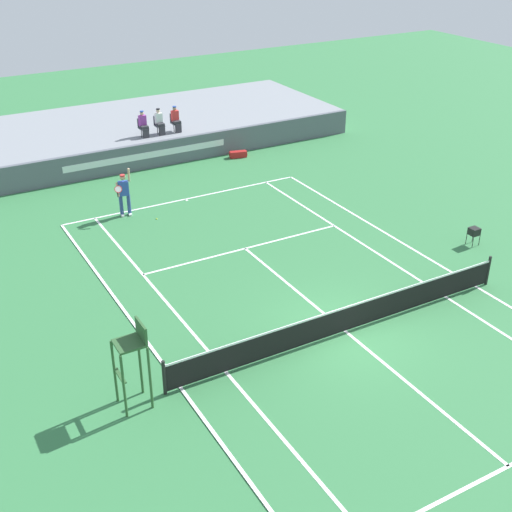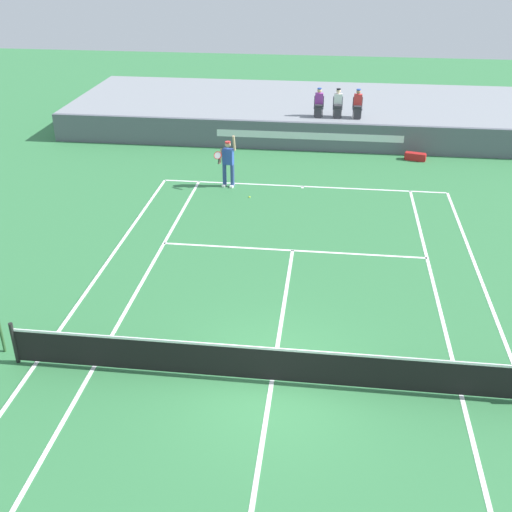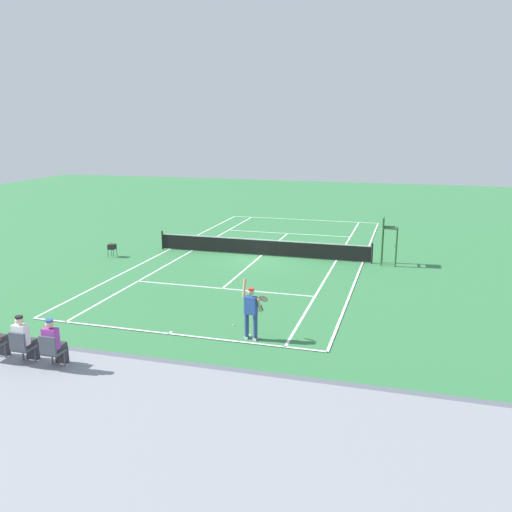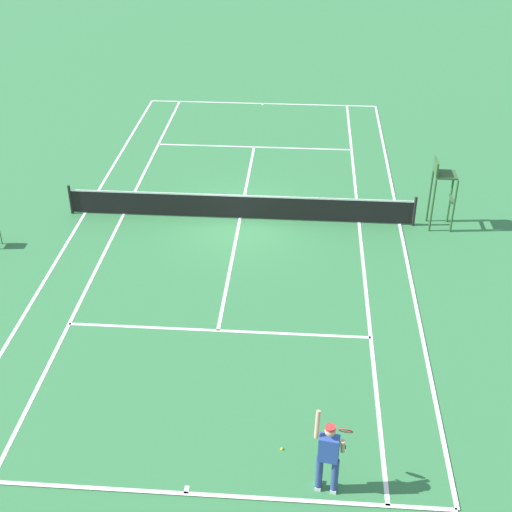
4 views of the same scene
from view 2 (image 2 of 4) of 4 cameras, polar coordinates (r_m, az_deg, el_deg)
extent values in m
plane|color=#337542|center=(14.29, 1.45, -11.32)|extent=(80.00, 80.00, 0.00)
cube|color=#337542|center=(14.29, 1.45, -11.29)|extent=(10.98, 23.78, 0.02)
cube|color=white|center=(24.66, 4.25, 6.30)|extent=(10.98, 0.10, 0.01)
cube|color=white|center=(15.66, -19.24, -9.08)|extent=(0.10, 23.78, 0.01)
cube|color=white|center=(15.14, -14.46, -9.70)|extent=(0.10, 23.78, 0.01)
cube|color=white|center=(14.58, 18.11, -11.96)|extent=(0.10, 23.78, 0.01)
cube|color=white|center=(19.66, 3.33, 0.50)|extent=(8.22, 0.10, 0.01)
cube|color=white|center=(14.28, 1.45, -11.25)|extent=(0.10, 12.80, 0.01)
cube|color=white|center=(24.57, 4.23, 6.22)|extent=(0.10, 0.20, 0.01)
cylinder|color=black|center=(15.56, -21.03, -7.36)|extent=(0.10, 0.10, 1.07)
cube|color=black|center=(14.00, 1.47, -9.80)|extent=(11.78, 0.02, 0.84)
cube|color=white|center=(13.74, 1.49, -8.41)|extent=(11.78, 0.03, 0.06)
cube|color=#565B66|center=(28.75, 4.82, 10.73)|extent=(23.78, 0.24, 1.28)
cube|color=silver|center=(28.61, 4.81, 10.78)|extent=(8.32, 0.01, 0.32)
cube|color=gray|center=(32.82, 5.19, 12.86)|extent=(23.78, 8.22, 1.28)
cube|color=#474C56|center=(29.51, 5.70, 13.26)|extent=(0.44, 0.44, 0.06)
cube|color=#474C56|center=(29.65, 5.73, 13.82)|extent=(0.44, 0.06, 0.44)
cylinder|color=#4C4C51|center=(29.42, 6.02, 12.75)|extent=(0.04, 0.04, 0.38)
cylinder|color=#4C4C51|center=(29.43, 5.31, 12.79)|extent=(0.04, 0.04, 0.38)
cube|color=#2D2D33|center=(29.40, 5.70, 13.36)|extent=(0.34, 0.44, 0.16)
cube|color=#2D2D33|center=(29.27, 5.66, 12.75)|extent=(0.30, 0.14, 0.44)
cube|color=purple|center=(29.48, 5.73, 13.98)|extent=(0.36, 0.22, 0.52)
sphere|color=tan|center=(29.40, 5.77, 14.68)|extent=(0.20, 0.20, 0.20)
cylinder|color=#2D4CA8|center=(29.38, 5.78, 14.85)|extent=(0.19, 0.19, 0.05)
cube|color=#474C56|center=(29.51, 7.40, 13.16)|extent=(0.44, 0.44, 0.06)
cube|color=#474C56|center=(29.64, 7.43, 13.73)|extent=(0.44, 0.06, 0.44)
cylinder|color=#4C4C51|center=(29.42, 7.72, 12.66)|extent=(0.04, 0.04, 0.38)
cylinder|color=#4C4C51|center=(29.42, 7.02, 12.70)|extent=(0.04, 0.04, 0.38)
cube|color=#2D2D33|center=(29.39, 7.40, 13.27)|extent=(0.34, 0.44, 0.16)
cube|color=#2D2D33|center=(29.27, 7.37, 12.66)|extent=(0.30, 0.14, 0.44)
cube|color=white|center=(29.48, 7.44, 13.89)|extent=(0.36, 0.22, 0.52)
sphere|color=beige|center=(29.39, 7.49, 14.59)|extent=(0.20, 0.20, 0.20)
cylinder|color=black|center=(29.37, 7.50, 14.76)|extent=(0.19, 0.19, 0.05)
cube|color=#474C56|center=(29.53, 9.16, 13.05)|extent=(0.44, 0.44, 0.06)
cube|color=#474C56|center=(29.66, 9.19, 13.62)|extent=(0.44, 0.06, 0.44)
cylinder|color=#4C4C51|center=(29.44, 9.49, 12.54)|extent=(0.04, 0.04, 0.38)
cylinder|color=#4C4C51|center=(29.43, 8.79, 12.59)|extent=(0.04, 0.04, 0.38)
cube|color=#2D2D33|center=(29.41, 9.18, 13.16)|extent=(0.34, 0.44, 0.16)
cube|color=#2D2D33|center=(29.28, 9.15, 12.55)|extent=(0.30, 0.14, 0.44)
cube|color=red|center=(29.50, 9.22, 13.78)|extent=(0.36, 0.22, 0.52)
sphere|color=#A37556|center=(29.41, 9.27, 14.48)|extent=(0.20, 0.20, 0.20)
cylinder|color=#2D4CA8|center=(29.39, 9.28, 14.65)|extent=(0.19, 0.19, 0.05)
cylinder|color=navy|center=(24.45, -2.15, 7.27)|extent=(0.15, 0.15, 0.92)
cylinder|color=navy|center=(24.55, -2.87, 7.34)|extent=(0.15, 0.15, 0.92)
cube|color=white|center=(24.54, -2.18, 6.32)|extent=(0.16, 0.30, 0.10)
cube|color=white|center=(24.64, -2.89, 6.40)|extent=(0.16, 0.30, 0.10)
cube|color=#2D4CA8|center=(24.24, -2.55, 8.98)|extent=(0.43, 0.30, 0.60)
sphere|color=tan|center=(24.10, -2.57, 10.04)|extent=(0.22, 0.22, 0.22)
cylinder|color=red|center=(24.07, -2.58, 10.25)|extent=(0.21, 0.21, 0.06)
cylinder|color=tan|center=(23.96, -2.00, 10.18)|extent=(0.12, 0.22, 0.61)
cylinder|color=tan|center=(24.23, -3.21, 9.01)|extent=(0.14, 0.34, 0.56)
cylinder|color=black|center=(24.18, -3.39, 8.63)|extent=(0.07, 0.19, 0.25)
torus|color=red|center=(23.93, -3.48, 9.08)|extent=(0.33, 0.24, 0.26)
cylinder|color=silver|center=(23.93, -3.48, 9.08)|extent=(0.29, 0.20, 0.22)
sphere|color=#D1E533|center=(23.57, -0.60, 5.37)|extent=(0.07, 0.07, 0.07)
cube|color=red|center=(28.37, 14.23, 8.72)|extent=(0.89, 0.51, 0.32)
cylinder|color=red|center=(28.41, 13.38, 8.85)|extent=(0.13, 0.33, 0.32)
cylinder|color=red|center=(28.33, 15.07, 8.59)|extent=(0.13, 0.33, 0.32)
camera|label=1|loc=(12.48, -100.58, 8.61)|focal=47.57mm
camera|label=3|loc=(39.97, -6.21, 24.82)|focal=38.09mm
camera|label=4|loc=(32.96, 1.77, 32.53)|focal=49.89mm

